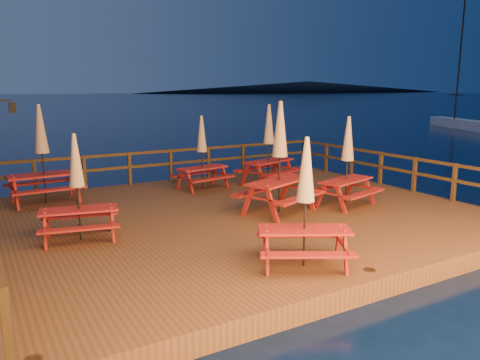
{
  "coord_description": "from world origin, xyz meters",
  "views": [
    {
      "loc": [
        -6.01,
        -10.28,
        3.64
      ],
      "look_at": [
        0.33,
        0.6,
        1.12
      ],
      "focal_mm": 35.0,
      "sensor_mm": 36.0,
      "label": 1
    }
  ],
  "objects_px": {
    "sailboat": "(459,124)",
    "picnic_table_0": "(42,152)",
    "picnic_table_2": "(77,186)",
    "picnic_table_1": "(280,156)"
  },
  "relations": [
    {
      "from": "sailboat",
      "to": "picnic_table_0",
      "type": "distance_m",
      "value": 38.49
    },
    {
      "from": "picnic_table_0",
      "to": "picnic_table_2",
      "type": "bearing_deg",
      "value": -91.25
    },
    {
      "from": "sailboat",
      "to": "picnic_table_2",
      "type": "bearing_deg",
      "value": -132.44
    },
    {
      "from": "picnic_table_2",
      "to": "picnic_table_1",
      "type": "bearing_deg",
      "value": 8.63
    },
    {
      "from": "sailboat",
      "to": "picnic_table_1",
      "type": "xyz_separation_m",
      "value": [
        -31.27,
        -16.65,
        1.51
      ]
    },
    {
      "from": "picnic_table_1",
      "to": "picnic_table_2",
      "type": "distance_m",
      "value": 4.99
    },
    {
      "from": "sailboat",
      "to": "picnic_table_0",
      "type": "xyz_separation_m",
      "value": [
        -36.39,
        -12.46,
        1.45
      ]
    },
    {
      "from": "picnic_table_1",
      "to": "picnic_table_2",
      "type": "relative_size",
      "value": 1.26
    },
    {
      "from": "picnic_table_0",
      "to": "picnic_table_1",
      "type": "xyz_separation_m",
      "value": [
        5.12,
        -4.19,
        0.06
      ]
    },
    {
      "from": "picnic_table_2",
      "to": "sailboat",
      "type": "bearing_deg",
      "value": 36.42
    }
  ]
}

